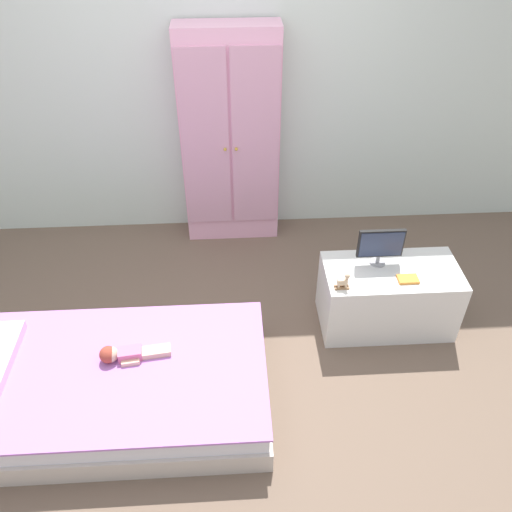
% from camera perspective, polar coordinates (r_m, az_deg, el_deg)
% --- Properties ---
extents(ground_plane, '(10.00, 10.00, 0.02)m').
position_cam_1_polar(ground_plane, '(3.35, -4.36, -11.89)').
color(ground_plane, brown).
extents(back_wall, '(6.40, 0.05, 2.70)m').
position_cam_1_polar(back_wall, '(3.89, -5.37, 20.41)').
color(back_wall, silver).
rests_on(back_wall, ground_plane).
extents(bed, '(1.77, 0.98, 0.29)m').
position_cam_1_polar(bed, '(3.16, -15.47, -13.47)').
color(bed, beige).
rests_on(bed, ground_plane).
extents(doll, '(0.39, 0.14, 0.10)m').
position_cam_1_polar(doll, '(3.06, -14.37, -10.26)').
color(doll, '#D6668E').
rests_on(doll, bed).
extents(wardrobe, '(0.71, 0.26, 1.64)m').
position_cam_1_polar(wardrobe, '(3.94, -2.81, 12.43)').
color(wardrobe, '#EFADCC').
rests_on(wardrobe, ground_plane).
extents(tv_stand, '(0.85, 0.43, 0.45)m').
position_cam_1_polar(tv_stand, '(3.53, 14.09, -4.31)').
color(tv_stand, silver).
rests_on(tv_stand, ground_plane).
extents(tv_monitor, '(0.29, 0.10, 0.26)m').
position_cam_1_polar(tv_monitor, '(3.32, 13.40, 1.19)').
color(tv_monitor, '#99999E').
rests_on(tv_monitor, tv_stand).
extents(rocking_horse_toy, '(0.09, 0.04, 0.11)m').
position_cam_1_polar(rocking_horse_toy, '(3.16, 9.50, -2.77)').
color(rocking_horse_toy, '#8E6642').
rests_on(rocking_horse_toy, tv_stand).
extents(book_orange, '(0.12, 0.08, 0.02)m').
position_cam_1_polar(book_orange, '(3.33, 16.18, -2.43)').
color(book_orange, orange).
rests_on(book_orange, tv_stand).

